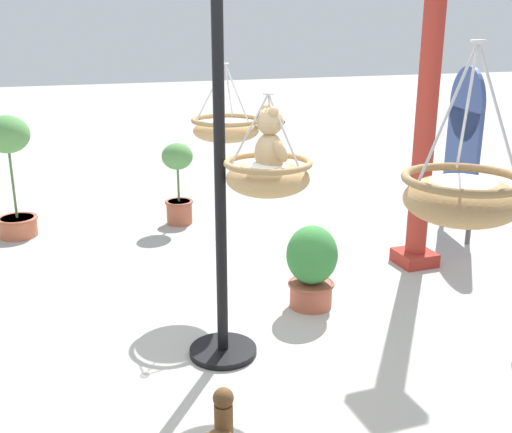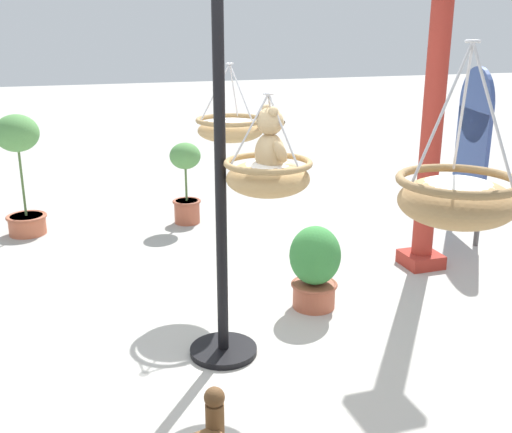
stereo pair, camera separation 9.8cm
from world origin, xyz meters
The scene contains 11 objects.
ground_plane centered at (0.00, 0.00, 0.00)m, with size 40.00×40.00×0.00m, color #ADAAA3.
display_pole_central centered at (-0.14, -0.13, 0.74)m, with size 0.44×0.44×2.40m.
hanging_basket_with_teddy centered at (0.01, 0.12, 1.21)m, with size 0.52×0.52×0.60m.
teddy_bear centered at (0.01, 0.14, 1.39)m, with size 0.28×0.24×0.41m.
hanging_basket_left_high centered at (-1.24, 0.24, 1.30)m, with size 0.54×0.54×0.60m.
hanging_basket_right_low centered at (1.26, 0.52, 1.38)m, with size 0.51×0.51×0.75m.
greenhouse_pillar_left centered at (-1.08, 1.95, 1.35)m, with size 0.34×0.34×2.79m.
potted_plant_flowering_red centered at (-2.96, 0.22, 0.48)m, with size 0.33×0.33×0.88m.
potted_plant_tall_leafy centered at (-0.60, 0.71, 0.33)m, with size 0.39×0.39×0.64m.
potted_plant_trailing_ivy centered at (-3.09, -1.42, 0.73)m, with size 0.43×0.43×1.23m.
display_sign_board centered at (-1.68, 2.83, 0.99)m, with size 0.72×0.22×1.69m.
Camera 1 is at (3.29, -1.13, 2.06)m, focal length 42.99 mm.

